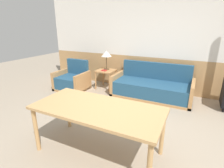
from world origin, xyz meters
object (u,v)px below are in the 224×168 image
(dining_table, at_px, (98,112))
(table_lamp, at_px, (106,54))
(armchair, at_px, (72,81))
(side_table, at_px, (106,73))
(couch, at_px, (152,88))

(dining_table, bearing_deg, table_lamp, 115.41)
(armchair, bearing_deg, dining_table, -50.85)
(armchair, bearing_deg, table_lamp, 29.33)
(armchair, height_order, table_lamp, table_lamp)
(table_lamp, relative_size, dining_table, 0.30)
(table_lamp, bearing_deg, armchair, -144.06)
(side_table, relative_size, table_lamp, 1.02)
(side_table, distance_m, dining_table, 2.82)
(armchair, xyz_separation_m, side_table, (0.85, 0.51, 0.21))
(side_table, xyz_separation_m, table_lamp, (-0.02, 0.09, 0.55))
(armchair, xyz_separation_m, dining_table, (2.08, -2.02, 0.42))
(armchair, distance_m, dining_table, 2.93)
(couch, relative_size, side_table, 3.62)
(couch, xyz_separation_m, table_lamp, (-1.42, 0.15, 0.76))
(armchair, distance_m, side_table, 1.02)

